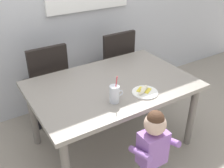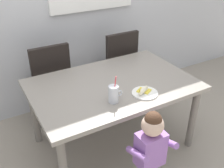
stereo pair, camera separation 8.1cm
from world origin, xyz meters
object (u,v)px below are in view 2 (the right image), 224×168
dining_chair_left (50,78)px  toddler_standing (151,146)px  peeled_banana (143,90)px  snack_plate (145,93)px  milk_cup (114,95)px  dining_chair_right (117,63)px  dining_table (113,91)px

dining_chair_left → toddler_standing: (0.34, -1.42, -0.02)m
toddler_standing → peeled_banana: toddler_standing is taller
snack_plate → milk_cup: bearing=175.5°
milk_cup → peeled_banana: bearing=-2.3°
toddler_standing → milk_cup: bearing=103.8°
toddler_standing → snack_plate: (0.20, 0.38, 0.21)m
dining_chair_right → snack_plate: (-0.32, -1.02, 0.19)m
toddler_standing → peeled_banana: 0.50m
dining_chair_left → dining_chair_right: same height
dining_chair_left → snack_plate: 1.19m
dining_chair_right → peeled_banana: (-0.33, -1.01, 0.22)m
dining_table → peeled_banana: 0.34m
dining_table → peeled_banana: (0.14, -0.29, 0.12)m
milk_cup → snack_plate: size_ratio=1.09×
dining_table → peeled_banana: peeled_banana is taller
dining_table → toddler_standing: (-0.05, -0.68, -0.12)m
dining_table → dining_chair_right: bearing=56.6°
snack_plate → peeled_banana: 0.03m
dining_chair_left → peeled_banana: size_ratio=5.49×
toddler_standing → dining_table: bearing=85.7°
dining_chair_left → snack_plate: bearing=117.7°
dining_chair_left → toddler_standing: 1.46m
dining_table → milk_cup: (-0.15, -0.28, 0.15)m
dining_table → dining_chair_left: dining_chair_left is taller
toddler_standing → milk_cup: size_ratio=3.33×
dining_chair_left → snack_plate: dining_chair_left is taller
dining_chair_right → toddler_standing: size_ratio=1.15×
dining_chair_left → toddler_standing: dining_chair_left is taller
dining_chair_right → peeled_banana: bearing=71.7°
dining_chair_right → peeled_banana: dining_chair_right is taller
milk_cup → snack_plate: 0.31m
dining_chair_right → milk_cup: (-0.62, -1.00, 0.26)m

